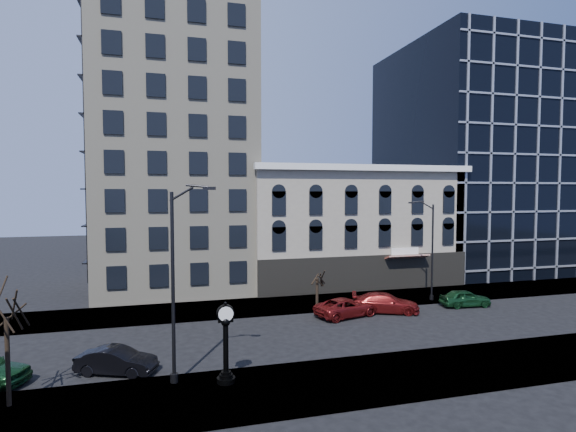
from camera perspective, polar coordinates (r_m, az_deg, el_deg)
name	(u,v)px	position (r m, az deg, el deg)	size (l,w,h in m)	color
ground	(275,337)	(31.63, -1.66, -15.08)	(160.00, 160.00, 0.00)	black
sidewalk_far	(253,307)	(39.12, -4.45, -11.42)	(160.00, 6.00, 0.12)	gray
sidewalk_near	(312,385)	(24.41, 3.04, -20.61)	(160.00, 6.00, 0.12)	gray
cream_tower	(174,100)	(49.02, -14.28, 14.14)	(15.90, 15.40, 42.50)	#BEB499
victorian_row	(348,227)	(49.10, 7.66, -1.43)	(22.60, 11.19, 12.50)	#A39986
glass_office	(477,160)	(63.64, 22.83, 6.60)	(20.00, 20.15, 28.00)	black
street_clock	(226,346)	(24.01, -7.91, -16.03)	(0.95, 0.95, 4.18)	black
street_lamp_near	(187,231)	(23.10, -12.69, -1.85)	(2.60, 1.03, 10.32)	black
street_lamp_far	(425,224)	(41.99, 17.03, -0.95)	(2.27, 1.00, 9.11)	black
bare_tree_near	(6,298)	(24.14, -32.23, -8.82)	(3.83, 3.83, 6.57)	black
bare_tree_far	(317,272)	(38.21, 3.72, -7.11)	(2.31, 2.31, 3.96)	black
car_near_b	(117,361)	(27.22, -20.94, -16.78)	(1.49, 4.27, 1.41)	black
car_far_a	(346,307)	(36.52, 7.43, -11.41)	(2.42, 5.25, 1.46)	maroon
car_far_b	(385,303)	(38.18, 12.26, -10.72)	(2.20, 5.42, 1.57)	maroon
car_far_c	(465,298)	(42.02, 21.57, -9.67)	(1.72, 4.27, 1.45)	#143F1E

